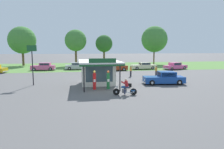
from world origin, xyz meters
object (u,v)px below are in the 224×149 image
(featured_classic_sedan, at_px, (164,78))
(parked_car_back_row_far_right, at_px, (175,66))
(parked_car_back_row_centre, at_px, (114,67))
(motorcycle_with_rider, at_px, (125,88))
(roadside_pole_sign, at_px, (32,58))
(spare_tire_stack, at_px, (129,85))
(parked_car_back_row_far_left, at_px, (43,67))
(parked_car_back_row_centre_left, at_px, (144,66))
(bystander_leaning_by_kiosk, at_px, (131,71))
(gas_pump_offside, at_px, (108,81))
(bystander_standing_back_lot, at_px, (172,72))
(parked_car_back_row_centre_right, at_px, (78,66))
(bystander_admiring_sedan, at_px, (156,71))
(gas_pump_nearside, at_px, (94,81))

(featured_classic_sedan, height_order, parked_car_back_row_far_right, featured_classic_sedan)
(featured_classic_sedan, xyz_separation_m, parked_car_back_row_centre, (-3.47, 16.22, 0.01))
(motorcycle_with_rider, bearing_deg, featured_classic_sedan, 39.74)
(roadside_pole_sign, height_order, spare_tire_stack, roadside_pole_sign)
(motorcycle_with_rider, xyz_separation_m, parked_car_back_row_far_left, (-11.16, 24.47, 0.06))
(motorcycle_with_rider, bearing_deg, parked_car_back_row_centre_left, 67.57)
(parked_car_back_row_centre, height_order, bystander_leaning_by_kiosk, bystander_leaning_by_kiosk)
(parked_car_back_row_far_right, bearing_deg, gas_pump_offside, -132.37)
(parked_car_back_row_far_left, height_order, bystander_standing_back_lot, bystander_standing_back_lot)
(parked_car_back_row_centre_right, bearing_deg, bystander_leaning_by_kiosk, -56.39)
(bystander_admiring_sedan, distance_m, roadside_pole_sign, 18.10)
(gas_pump_nearside, relative_size, roadside_pole_sign, 0.44)
(parked_car_back_row_far_left, bearing_deg, featured_classic_sedan, -48.06)
(parked_car_back_row_far_right, relative_size, bystander_standing_back_lot, 3.38)
(featured_classic_sedan, bearing_deg, bystander_leaning_by_kiosk, 107.38)
(parked_car_back_row_far_right, bearing_deg, motorcycle_with_rider, -126.47)
(parked_car_back_row_far_right, xyz_separation_m, parked_car_back_row_centre_left, (-6.48, 1.40, -0.00))
(gas_pump_nearside, xyz_separation_m, bystander_standing_back_lot, (12.36, 7.50, -0.08))
(gas_pump_offside, height_order, motorcycle_with_rider, gas_pump_offside)
(gas_pump_offside, xyz_separation_m, parked_car_back_row_centre_left, (10.73, 20.27, -0.28))
(roadside_pole_sign, bearing_deg, gas_pump_nearside, -31.20)
(parked_car_back_row_centre, distance_m, parked_car_back_row_far_right, 13.27)
(gas_pump_offside, height_order, parked_car_back_row_centre_right, gas_pump_offside)
(featured_classic_sedan, bearing_deg, bystander_standing_back_lot, 55.77)
(parked_car_back_row_far_right, bearing_deg, bystander_admiring_sedan, -129.40)
(parked_car_back_row_centre, distance_m, roadside_pole_sign, 19.16)
(gas_pump_offside, height_order, bystander_leaning_by_kiosk, gas_pump_offside)
(bystander_leaning_by_kiosk, height_order, bystander_standing_back_lot, bystander_leaning_by_kiosk)
(parked_car_back_row_far_right, height_order, roadside_pole_sign, roadside_pole_sign)
(parked_car_back_row_centre_right, distance_m, roadside_pole_sign, 18.87)
(parked_car_back_row_centre_right, height_order, bystander_leaning_by_kiosk, bystander_leaning_by_kiosk)
(parked_car_back_row_centre, distance_m, bystander_leaning_by_kiosk, 8.89)
(parked_car_back_row_centre, xyz_separation_m, bystander_admiring_sedan, (4.96, -9.86, 0.22))
(featured_classic_sedan, bearing_deg, parked_car_back_row_far_left, 131.94)
(gas_pump_nearside, height_order, roadside_pole_sign, roadside_pole_sign)
(parked_car_back_row_far_right, bearing_deg, featured_classic_sedan, -120.72)
(motorcycle_with_rider, distance_m, parked_car_back_row_far_right, 26.89)
(bystander_admiring_sedan, bearing_deg, gas_pump_nearside, -139.81)
(parked_car_back_row_centre_right, height_order, spare_tire_stack, parked_car_back_row_centre_right)
(parked_car_back_row_centre_left, distance_m, bystander_standing_back_lot, 12.77)
(bystander_admiring_sedan, height_order, bystander_leaning_by_kiosk, bystander_admiring_sedan)
(motorcycle_with_rider, relative_size, bystander_standing_back_lot, 1.37)
(parked_car_back_row_far_right, distance_m, spare_tire_stack, 22.72)
(bystander_leaning_by_kiosk, height_order, spare_tire_stack, bystander_leaning_by_kiosk)
(featured_classic_sedan, relative_size, parked_car_back_row_centre_left, 0.97)
(bystander_leaning_by_kiosk, bearing_deg, gas_pump_nearside, -123.82)
(gas_pump_offside, height_order, spare_tire_stack, gas_pump_offside)
(parked_car_back_row_far_left, bearing_deg, bystander_standing_back_lot, -34.30)
(parked_car_back_row_far_left, bearing_deg, gas_pump_nearside, -68.69)
(parked_car_back_row_far_left, xyz_separation_m, bystander_admiring_sedan, (18.84, -12.95, 0.22))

